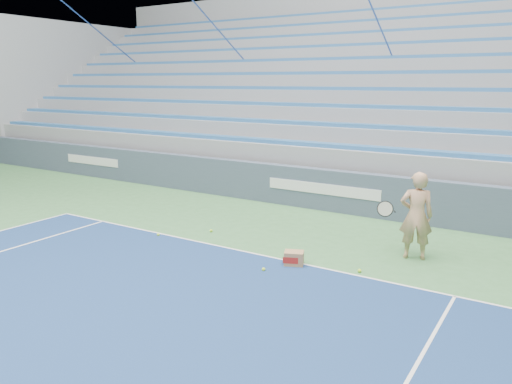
% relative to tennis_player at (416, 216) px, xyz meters
% --- Properties ---
extents(sponsor_barrier, '(30.00, 0.32, 1.10)m').
position_rel_tennis_player_xyz_m(sponsor_barrier, '(-3.05, 2.53, -0.31)').
color(sponsor_barrier, '#3E4C5F').
rests_on(sponsor_barrier, ground).
extents(bleachers, '(31.00, 9.15, 7.30)m').
position_rel_tennis_player_xyz_m(bleachers, '(-3.05, 8.25, 1.50)').
color(bleachers, gray).
rests_on(bleachers, ground).
extents(tennis_player, '(0.97, 0.92, 1.72)m').
position_rel_tennis_player_xyz_m(tennis_player, '(0.00, 0.00, 0.00)').
color(tennis_player, tan).
rests_on(tennis_player, ground).
extents(ball_box, '(0.43, 0.39, 0.27)m').
position_rel_tennis_player_xyz_m(ball_box, '(-1.80, -1.58, -0.73)').
color(ball_box, '#9D754C').
rests_on(ball_box, ground).
extents(tennis_ball_0, '(0.07, 0.07, 0.07)m').
position_rel_tennis_player_xyz_m(tennis_ball_0, '(-5.21, -1.60, -0.83)').
color(tennis_ball_0, '#C1F131').
rests_on(tennis_ball_0, ground).
extents(tennis_ball_1, '(0.07, 0.07, 0.07)m').
position_rel_tennis_player_xyz_m(tennis_ball_1, '(-2.12, -2.15, -0.83)').
color(tennis_ball_1, '#C1F131').
rests_on(tennis_ball_1, ground).
extents(tennis_ball_2, '(0.07, 0.07, 0.07)m').
position_rel_tennis_player_xyz_m(tennis_ball_2, '(-4.39, -0.73, -0.83)').
color(tennis_ball_2, '#C1F131').
rests_on(tennis_ball_2, ground).
extents(tennis_ball_3, '(0.07, 0.07, 0.07)m').
position_rel_tennis_player_xyz_m(tennis_ball_3, '(-0.62, -1.28, -0.83)').
color(tennis_ball_3, '#C1F131').
rests_on(tennis_ball_3, ground).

